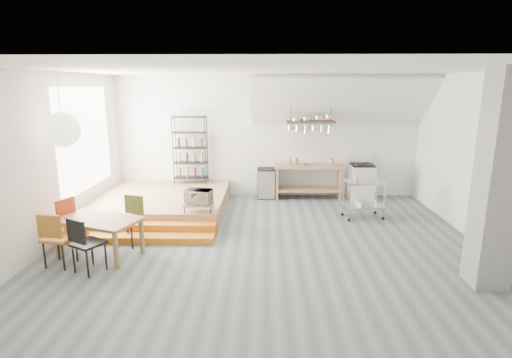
{
  "coord_description": "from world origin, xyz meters",
  "views": [
    {
      "loc": [
        -0.03,
        -7.12,
        2.93
      ],
      "look_at": [
        -0.22,
        0.8,
        1.08
      ],
      "focal_mm": 28.0,
      "sensor_mm": 36.0,
      "label": 1
    }
  ],
  "objects_px": {
    "stove": "(361,181)",
    "mini_fridge": "(266,183)",
    "dining_table": "(99,223)",
    "rolling_cart": "(364,194)"
  },
  "relations": [
    {
      "from": "stove",
      "to": "mini_fridge",
      "type": "distance_m",
      "value": 2.5
    },
    {
      "from": "dining_table",
      "to": "stove",
      "type": "bearing_deg",
      "value": 54.56
    },
    {
      "from": "stove",
      "to": "dining_table",
      "type": "relative_size",
      "value": 0.73
    },
    {
      "from": "stove",
      "to": "rolling_cart",
      "type": "xyz_separation_m",
      "value": [
        -0.31,
        -1.58,
        0.08
      ]
    },
    {
      "from": "rolling_cart",
      "to": "mini_fridge",
      "type": "height_order",
      "value": "rolling_cart"
    },
    {
      "from": "dining_table",
      "to": "mini_fridge",
      "type": "relative_size",
      "value": 2.01
    },
    {
      "from": "rolling_cart",
      "to": "mini_fridge",
      "type": "bearing_deg",
      "value": 133.99
    },
    {
      "from": "rolling_cart",
      "to": "stove",
      "type": "bearing_deg",
      "value": 69.45
    },
    {
      "from": "stove",
      "to": "rolling_cart",
      "type": "distance_m",
      "value": 1.62
    },
    {
      "from": "stove",
      "to": "rolling_cart",
      "type": "bearing_deg",
      "value": -101.2
    }
  ]
}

